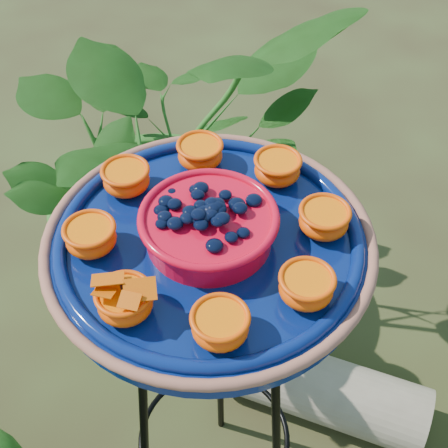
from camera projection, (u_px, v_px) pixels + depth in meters
The scene contains 4 objects.
tripod_stand at pixel (213, 381), 1.19m from camera, with size 0.42×0.42×0.92m.
feeder_dish at pixel (209, 240), 0.90m from camera, with size 0.58×0.58×0.11m.
driftwood_log at pixel (324, 390), 1.69m from camera, with size 0.18×0.18×0.55m, color gray.
shrub_back_left at pixel (159, 166), 1.72m from camera, with size 0.90×0.78×0.99m, color #245316.
Camera 1 is at (0.14, -0.61, 1.62)m, focal length 50.00 mm.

